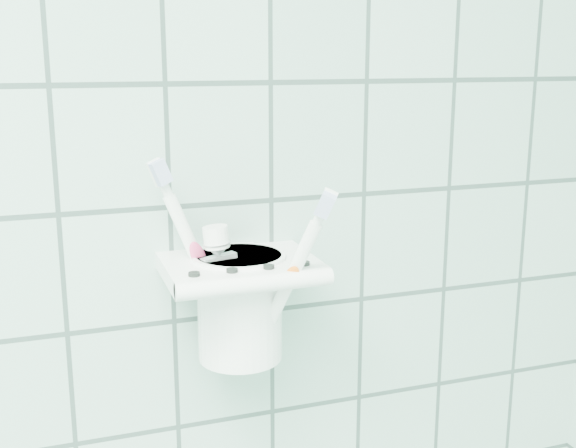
# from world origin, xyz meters

# --- Properties ---
(holder_bracket) EXTENTS (0.14, 0.11, 0.04)m
(holder_bracket) POSITION_xyz_m (0.66, 1.15, 1.31)
(holder_bracket) COLOR white
(holder_bracket) RESTS_ON wall_back
(cup) EXTENTS (0.09, 0.09, 0.10)m
(cup) POSITION_xyz_m (0.66, 1.16, 1.28)
(cup) COLOR white
(cup) RESTS_ON holder_bracket
(toothbrush_pink) EXTENTS (0.07, 0.02, 0.19)m
(toothbrush_pink) POSITION_xyz_m (0.66, 1.17, 1.33)
(toothbrush_pink) COLOR white
(toothbrush_pink) RESTS_ON cup
(toothbrush_blue) EXTENTS (0.03, 0.08, 0.20)m
(toothbrush_blue) POSITION_xyz_m (0.67, 1.17, 1.34)
(toothbrush_blue) COLOR white
(toothbrush_blue) RESTS_ON cup
(toothbrush_orange) EXTENTS (0.05, 0.08, 0.18)m
(toothbrush_orange) POSITION_xyz_m (0.67, 1.14, 1.33)
(toothbrush_orange) COLOR white
(toothbrush_orange) RESTS_ON cup
(toothpaste_tube) EXTENTS (0.04, 0.03, 0.13)m
(toothpaste_tube) POSITION_xyz_m (0.65, 1.14, 1.30)
(toothpaste_tube) COLOR silver
(toothpaste_tube) RESTS_ON cup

